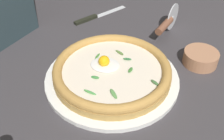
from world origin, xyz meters
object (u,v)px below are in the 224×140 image
at_px(side_bowl, 201,58).
at_px(table_knife, 93,17).
at_px(pizza_cutter, 167,22).
at_px(pizza, 112,70).

distance_m(side_bowl, table_knife, 0.40).
xyz_separation_m(pizza_cutter, table_knife, (0.26, -0.04, -0.04)).
bearing_deg(table_knife, pizza_cutter, 171.77).
distance_m(pizza, table_knife, 0.33).
bearing_deg(table_knife, side_bowl, 156.02).
xyz_separation_m(side_bowl, pizza_cutter, (0.11, -0.12, 0.02)).
bearing_deg(pizza, side_bowl, -148.81).
relative_size(pizza, side_bowl, 3.18).
bearing_deg(pizza_cutter, side_bowl, 130.79).
distance_m(side_bowl, pizza_cutter, 0.17).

